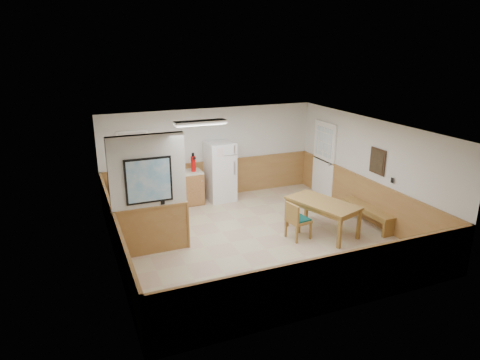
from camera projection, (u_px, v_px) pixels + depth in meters
name	position (u px, v px, depth m)	size (l,w,h in m)	color
ground	(255.00, 238.00, 9.57)	(6.00, 6.00, 0.00)	#BFAF89
ceiling	(256.00, 128.00, 8.80)	(6.00, 6.00, 0.02)	silver
back_wall	(211.00, 153.00, 11.83)	(6.00, 0.02, 2.50)	silver
right_wall	(369.00, 170.00, 10.27)	(0.02, 6.00, 2.50)	silver
left_wall	(111.00, 204.00, 8.10)	(0.02, 6.00, 2.50)	silver
wainscot_back	(212.00, 179.00, 12.04)	(6.00, 0.04, 1.00)	#9E743F
wainscot_right	(366.00, 199.00, 10.50)	(0.04, 6.00, 1.00)	#9E743F
wainscot_left	(116.00, 240.00, 8.34)	(0.04, 6.00, 1.00)	#9E743F
partition_wall	(149.00, 197.00, 8.55)	(1.50, 0.20, 2.50)	silver
kitchen_counter	(172.00, 189.00, 11.35)	(2.20, 0.61, 1.00)	#AE743E
exterior_door	(324.00, 159.00, 11.99)	(0.07, 1.02, 2.15)	white
kitchen_window	(133.00, 150.00, 10.95)	(0.80, 0.04, 1.00)	white
wall_painting	(377.00, 161.00, 9.90)	(0.04, 0.50, 0.60)	#362215
fluorescent_fixture	(200.00, 123.00, 9.67)	(1.20, 0.30, 0.09)	white
refrigerator	(220.00, 171.00, 11.68)	(0.76, 0.74, 1.63)	white
dining_table	(323.00, 206.00, 9.66)	(1.29, 1.80, 0.75)	olive
dining_bench	(367.00, 211.00, 10.19)	(0.41, 1.60, 0.45)	olive
dining_chair	(295.00, 218.00, 9.38)	(0.68, 0.51, 0.85)	olive
fire_extinguisher	(193.00, 163.00, 11.33)	(0.16, 0.16, 0.50)	#BD0A0A
soap_bottle	(127.00, 174.00, 10.77)	(0.07, 0.07, 0.21)	green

